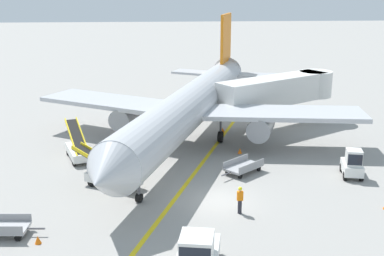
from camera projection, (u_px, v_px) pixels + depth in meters
ground_plane at (218, 201)px, 32.05m from camera, size 300.00×300.00×0.00m
taxi_line_yellow at (195, 172)px, 36.77m from camera, size 27.30×75.40×0.01m
airliner at (191, 106)px, 42.07m from camera, size 27.52×34.21×10.10m
jet_bridge at (284, 90)px, 47.73m from camera, size 12.22×8.88×4.85m
pushback_tug at (198, 254)px, 23.79m from camera, size 2.53×3.89×2.20m
baggage_tug_near_wing at (353, 164)px, 35.71m from camera, size 1.78×2.62×2.10m
belt_loader_forward_hold at (112, 176)px, 34.04m from camera, size 4.88×3.76×2.59m
belt_loader_aft_hold at (79, 149)px, 39.48m from camera, size 2.75×5.15×2.59m
baggage_cart_loaded at (2, 228)px, 27.51m from camera, size 3.81×1.77×0.94m
baggage_cart_empty_trailing at (243, 167)px, 36.59m from camera, size 3.36×3.08×0.94m
ground_crew_marshaller at (240, 199)px, 30.04m from camera, size 0.36×0.24×1.70m
safety_cone_nose_left at (223, 130)px, 46.58m from camera, size 0.36×0.36×0.44m
safety_cone_nose_right at (240, 151)px, 40.84m from camera, size 0.36×0.36×0.44m
safety_cone_wingtip_right at (38, 240)px, 26.74m from camera, size 0.36×0.36×0.44m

